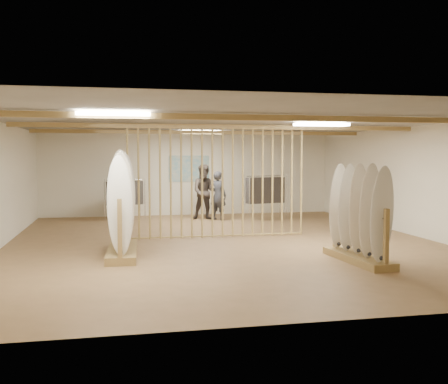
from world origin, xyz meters
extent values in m
plane|color=olive|center=(0.00, 0.00, 0.00)|extent=(12.00, 12.00, 0.00)
plane|color=gray|center=(0.00, 0.00, 2.80)|extent=(12.00, 12.00, 0.00)
plane|color=white|center=(0.00, 6.00, 1.40)|extent=(12.00, 0.00, 12.00)
plane|color=white|center=(0.00, -6.00, 1.40)|extent=(12.00, 0.00, 12.00)
plane|color=white|center=(5.00, 0.00, 1.40)|extent=(0.00, 12.00, 12.00)
cube|color=#9C7E47|center=(0.00, 0.00, 2.72)|extent=(9.50, 6.12, 0.10)
cube|color=white|center=(0.00, 0.00, 2.74)|extent=(1.20, 0.35, 0.06)
cylinder|color=tan|center=(-2.20, 0.80, 1.40)|extent=(0.05, 0.05, 2.78)
cylinder|color=tan|center=(-1.94, 0.80, 1.40)|extent=(0.05, 0.05, 2.78)
cylinder|color=tan|center=(-1.68, 0.80, 1.40)|extent=(0.05, 0.05, 2.78)
cylinder|color=tan|center=(-1.42, 0.80, 1.40)|extent=(0.05, 0.05, 2.78)
cylinder|color=tan|center=(-1.16, 0.80, 1.40)|extent=(0.05, 0.05, 2.78)
cylinder|color=tan|center=(-0.91, 0.80, 1.40)|extent=(0.05, 0.05, 2.78)
cylinder|color=tan|center=(-0.65, 0.80, 1.40)|extent=(0.05, 0.05, 2.78)
cylinder|color=tan|center=(-0.39, 0.80, 1.40)|extent=(0.05, 0.05, 2.78)
cylinder|color=tan|center=(-0.13, 0.80, 1.40)|extent=(0.05, 0.05, 2.78)
cylinder|color=tan|center=(0.13, 0.80, 1.40)|extent=(0.05, 0.05, 2.78)
cylinder|color=tan|center=(0.39, 0.80, 1.40)|extent=(0.05, 0.05, 2.78)
cylinder|color=tan|center=(0.65, 0.80, 1.40)|extent=(0.05, 0.05, 2.78)
cylinder|color=tan|center=(0.91, 0.80, 1.40)|extent=(0.05, 0.05, 2.78)
cylinder|color=tan|center=(1.16, 0.80, 1.40)|extent=(0.05, 0.05, 2.78)
cylinder|color=tan|center=(1.42, 0.80, 1.40)|extent=(0.05, 0.05, 2.78)
cylinder|color=tan|center=(1.68, 0.80, 1.40)|extent=(0.05, 0.05, 2.78)
cylinder|color=tan|center=(1.94, 0.80, 1.40)|extent=(0.05, 0.05, 2.78)
cylinder|color=tan|center=(2.20, 0.80, 1.40)|extent=(0.05, 0.05, 2.78)
cube|color=teal|center=(0.00, 5.98, 1.60)|extent=(1.40, 0.03, 0.90)
cube|color=#9C7E47|center=(-2.37, -1.11, 0.08)|extent=(0.68, 2.22, 0.16)
cylinder|color=black|center=(-2.37, -1.11, 1.05)|extent=(0.11, 2.15, 0.01)
ellipsoid|color=white|center=(-2.41, -2.01, 1.13)|extent=(0.50, 0.09, 1.94)
ellipsoid|color=silver|center=(-2.39, -1.56, 1.13)|extent=(0.50, 0.09, 1.94)
ellipsoid|color=white|center=(-2.37, -1.11, 1.13)|extent=(0.50, 0.09, 1.94)
ellipsoid|color=silver|center=(-2.35, -0.66, 1.13)|extent=(0.50, 0.09, 1.94)
ellipsoid|color=white|center=(-2.32, -0.21, 1.13)|extent=(0.50, 0.09, 1.94)
cube|color=#9C7E47|center=(2.10, -2.69, 0.07)|extent=(0.67, 2.00, 0.14)
cylinder|color=black|center=(2.10, -2.69, 0.93)|extent=(0.16, 1.91, 0.01)
ellipsoid|color=white|center=(2.16, -3.47, 1.00)|extent=(0.45, 0.09, 1.73)
ellipsoid|color=silver|center=(2.13, -3.08, 1.00)|extent=(0.45, 0.09, 1.73)
ellipsoid|color=silver|center=(2.10, -2.69, 1.00)|extent=(0.45, 0.09, 1.73)
ellipsoid|color=white|center=(2.07, -2.30, 1.00)|extent=(0.45, 0.09, 1.73)
ellipsoid|color=silver|center=(2.04, -1.91, 1.00)|extent=(0.45, 0.09, 1.73)
cylinder|color=silver|center=(-2.21, 4.94, 1.28)|extent=(1.14, 0.52, 0.03)
cube|color=black|center=(-2.21, 4.94, 0.86)|extent=(1.17, 0.74, 0.75)
cylinder|color=silver|center=(-2.21, 4.94, 0.66)|extent=(0.03, 0.03, 1.32)
cylinder|color=silver|center=(2.21, 4.17, 1.40)|extent=(1.32, 0.35, 0.03)
cube|color=black|center=(2.21, 4.17, 0.94)|extent=(1.30, 0.62, 0.82)
cylinder|color=silver|center=(2.21, 4.17, 0.72)|extent=(0.03, 0.03, 1.45)
imported|color=#292A31|center=(0.70, 4.32, 0.88)|extent=(0.77, 0.75, 1.77)
imported|color=#372F2B|center=(0.31, 4.54, 1.00)|extent=(1.09, 0.92, 2.01)
camera|label=1|loc=(-2.47, -11.97, 2.05)|focal=42.00mm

